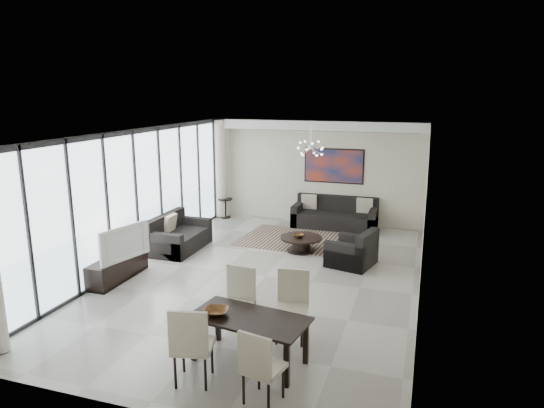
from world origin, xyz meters
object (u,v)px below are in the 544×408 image
at_px(sofa_main, 335,217).
at_px(dining_table, 249,323).
at_px(tv_console, 118,268).
at_px(coffee_table, 301,243).
at_px(television, 121,242).

xyz_separation_m(sofa_main, dining_table, (0.17, -7.17, 0.30)).
bearing_deg(sofa_main, tv_console, -123.54).
height_order(coffee_table, tv_console, tv_console).
relative_size(coffee_table, dining_table, 0.57).
height_order(coffee_table, sofa_main, sofa_main).
bearing_deg(coffee_table, sofa_main, 80.93).
height_order(sofa_main, tv_console, sofa_main).
bearing_deg(tv_console, sofa_main, 56.46).
bearing_deg(tv_console, television, -23.02).
height_order(tv_console, television, television).
bearing_deg(sofa_main, dining_table, -88.68).
xyz_separation_m(television, dining_table, (3.41, -1.97, -0.23)).
distance_m(coffee_table, dining_table, 4.92).
relative_size(tv_console, television, 1.29).
bearing_deg(dining_table, tv_console, 150.34).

